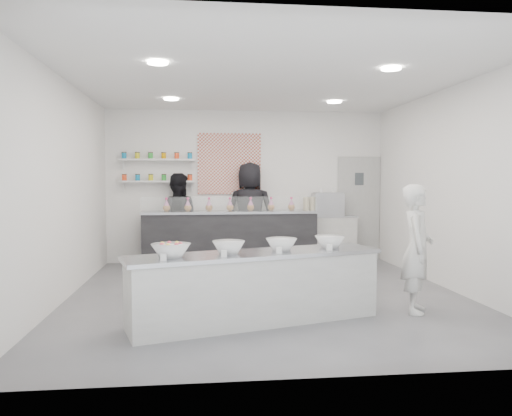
{
  "coord_description": "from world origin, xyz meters",
  "views": [
    {
      "loc": [
        -0.91,
        -6.93,
        1.63
      ],
      "look_at": [
        -0.1,
        0.4,
        1.21
      ],
      "focal_mm": 35.0,
      "sensor_mm": 36.0,
      "label": 1
    }
  ],
  "objects_px": {
    "espresso_machine": "(328,205)",
    "back_bar": "(230,238)",
    "woman_prep": "(417,249)",
    "staff_right": "(250,212)",
    "staff_left": "(177,218)",
    "espresso_ledge": "(325,238)",
    "prep_counter": "(256,287)"
  },
  "relations": [
    {
      "from": "espresso_machine",
      "to": "back_bar",
      "type": "bearing_deg",
      "value": -174.76
    },
    {
      "from": "prep_counter",
      "to": "espresso_machine",
      "type": "bearing_deg",
      "value": 48.84
    },
    {
      "from": "woman_prep",
      "to": "staff_right",
      "type": "height_order",
      "value": "staff_right"
    },
    {
      "from": "woman_prep",
      "to": "prep_counter",
      "type": "bearing_deg",
      "value": 119.9
    },
    {
      "from": "staff_left",
      "to": "espresso_ledge",
      "type": "bearing_deg",
      "value": -176.88
    },
    {
      "from": "prep_counter",
      "to": "staff_right",
      "type": "bearing_deg",
      "value": 68.8
    },
    {
      "from": "back_bar",
      "to": "espresso_machine",
      "type": "height_order",
      "value": "espresso_machine"
    },
    {
      "from": "back_bar",
      "to": "espresso_ledge",
      "type": "relative_size",
      "value": 2.71
    },
    {
      "from": "back_bar",
      "to": "espresso_machine",
      "type": "distance_m",
      "value": 2.07
    },
    {
      "from": "espresso_machine",
      "to": "woman_prep",
      "type": "bearing_deg",
      "value": -88.29
    },
    {
      "from": "espresso_machine",
      "to": "staff_left",
      "type": "xyz_separation_m",
      "value": [
        -2.98,
        0.07,
        -0.26
      ]
    },
    {
      "from": "back_bar",
      "to": "staff_left",
      "type": "height_order",
      "value": "staff_left"
    },
    {
      "from": "staff_left",
      "to": "espresso_machine",
      "type": "bearing_deg",
      "value": -176.86
    },
    {
      "from": "espresso_ledge",
      "to": "woman_prep",
      "type": "distance_m",
      "value": 3.92
    },
    {
      "from": "espresso_ledge",
      "to": "woman_prep",
      "type": "height_order",
      "value": "woman_prep"
    },
    {
      "from": "woman_prep",
      "to": "espresso_ledge",
      "type": "bearing_deg",
      "value": 25.94
    },
    {
      "from": "prep_counter",
      "to": "staff_left",
      "type": "bearing_deg",
      "value": 88.08
    },
    {
      "from": "espresso_machine",
      "to": "staff_right",
      "type": "xyz_separation_m",
      "value": [
        -1.55,
        0.07,
        -0.15
      ]
    },
    {
      "from": "prep_counter",
      "to": "espresso_ledge",
      "type": "relative_size",
      "value": 2.4
    },
    {
      "from": "woman_prep",
      "to": "staff_right",
      "type": "relative_size",
      "value": 0.8
    },
    {
      "from": "woman_prep",
      "to": "espresso_machine",
      "type": "bearing_deg",
      "value": 25.2
    },
    {
      "from": "prep_counter",
      "to": "espresso_machine",
      "type": "xyz_separation_m",
      "value": [
        1.9,
        4.12,
        0.74
      ]
    },
    {
      "from": "espresso_machine",
      "to": "woman_prep",
      "type": "height_order",
      "value": "woman_prep"
    },
    {
      "from": "espresso_ledge",
      "to": "woman_prep",
      "type": "relative_size",
      "value": 0.78
    },
    {
      "from": "back_bar",
      "to": "staff_left",
      "type": "relative_size",
      "value": 1.9
    },
    {
      "from": "back_bar",
      "to": "staff_right",
      "type": "height_order",
      "value": "staff_right"
    },
    {
      "from": "woman_prep",
      "to": "staff_right",
      "type": "distance_m",
      "value": 4.31
    },
    {
      "from": "woman_prep",
      "to": "staff_left",
      "type": "xyz_separation_m",
      "value": [
        -3.1,
        3.97,
        0.09
      ]
    },
    {
      "from": "espresso_ledge",
      "to": "back_bar",
      "type": "bearing_deg",
      "value": -174.62
    },
    {
      "from": "staff_left",
      "to": "prep_counter",
      "type": "bearing_deg",
      "value": 109.0
    },
    {
      "from": "staff_right",
      "to": "woman_prep",
      "type": "bearing_deg",
      "value": 125.33
    },
    {
      "from": "espresso_machine",
      "to": "espresso_ledge",
      "type": "bearing_deg",
      "value": 180.0
    }
  ]
}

